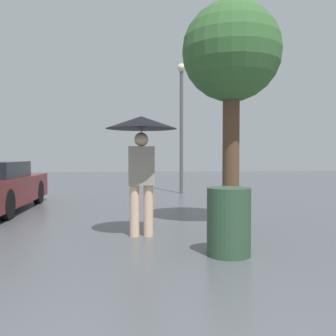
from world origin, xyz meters
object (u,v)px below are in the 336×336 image
at_px(tree, 231,56).
at_px(trash_bin, 229,222).
at_px(street_lamp, 181,114).
at_px(pedestrian, 141,140).

relative_size(tree, trash_bin, 4.63).
bearing_deg(tree, street_lamp, 90.55).
bearing_deg(tree, pedestrian, -157.23).
distance_m(tree, trash_bin, 3.50).
xyz_separation_m(pedestrian, trash_bin, (1.13, -1.33, -1.16)).
xyz_separation_m(tree, street_lamp, (-0.06, 6.33, -0.39)).
bearing_deg(street_lamp, pedestrian, -103.31).
relative_size(pedestrian, tree, 0.47).
bearing_deg(tree, trash_bin, -106.17).
bearing_deg(street_lamp, tree, -89.45).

